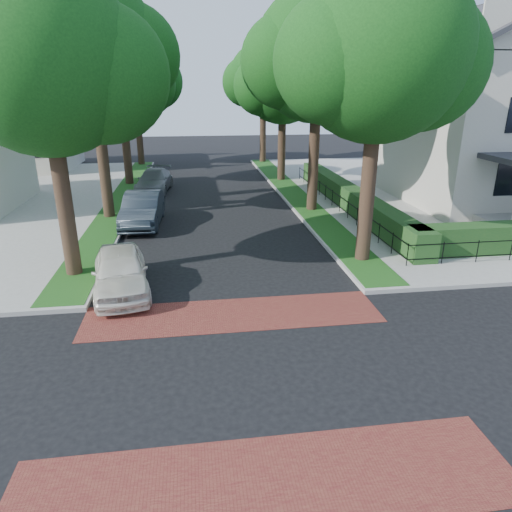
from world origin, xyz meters
The scene contains 20 objects.
ground centered at (0.00, 0.00, 0.00)m, with size 120.00×120.00×0.00m, color black.
sidewalk_ne centered at (19.50, 19.00, 0.07)m, with size 30.00×30.00×0.15m, color gray.
crosswalk_far centered at (0.00, 3.20, 0.01)m, with size 9.00×2.20×0.01m, color maroon.
crosswalk_near centered at (0.00, -3.20, 0.01)m, with size 9.00×2.20×0.01m, color maroon.
grass_strip_ne centered at (5.40, 19.10, 0.16)m, with size 1.60×29.80×0.02m, color #184413.
grass_strip_nw centered at (-5.40, 19.10, 0.16)m, with size 1.60×29.80×0.02m, color #184413.
tree_right_near centered at (5.60, 7.24, 7.63)m, with size 7.75×6.67×10.66m.
tree_right_mid centered at (5.61, 15.25, 7.99)m, with size 8.25×7.09×11.22m.
tree_right_far centered at (5.60, 24.22, 6.91)m, with size 7.25×6.23×9.74m.
tree_right_back centered at (5.60, 33.23, 7.27)m, with size 7.50×6.45×10.20m.
tree_left_near centered at (-5.40, 7.23, 7.27)m, with size 7.50×6.45×10.20m.
tree_left_mid centered at (-5.39, 15.24, 8.34)m, with size 8.00×6.88×11.48m.
tree_left_far centered at (-5.40, 24.22, 7.12)m, with size 7.00×6.02×9.86m.
tree_left_back centered at (-5.40, 33.24, 7.41)m, with size 7.75×6.66×10.44m.
hedge_main_road centered at (7.70, 15.00, 0.75)m, with size 1.00×18.00×1.20m, color #153D19.
fence_main_road centered at (6.90, 15.00, 0.60)m, with size 0.06×18.00×0.90m, color black, non-canonical shape.
house_left_far centered at (-15.49, 31.99, 5.04)m, with size 10.00×9.00×10.14m.
parked_car_front centered at (-3.60, 5.44, 0.75)m, with size 1.76×4.38×1.49m, color silver.
parked_car_middle centered at (-3.60, 13.63, 0.82)m, with size 1.73×4.97×1.64m, color #202830.
parked_car_rear centered at (-3.60, 21.83, 0.72)m, with size 2.00×4.93×1.43m, color slate.
Camera 1 is at (-1.04, -9.27, 6.52)m, focal length 32.00 mm.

